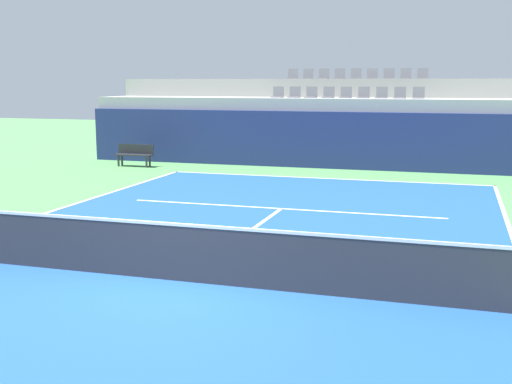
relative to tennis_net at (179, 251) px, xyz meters
name	(u,v)px	position (x,y,z in m)	size (l,w,h in m)	color
ground_plane	(180,282)	(0.00, 0.00, -0.51)	(80.00, 80.00, 0.00)	#4C8C4C
court_surface	(180,281)	(0.00, 0.00, -0.50)	(11.00, 24.00, 0.01)	#1E4C99
baseline_far	(324,178)	(0.00, 11.95, -0.50)	(11.00, 0.10, 0.00)	white
service_line_far	(281,209)	(0.00, 6.40, -0.50)	(8.26, 0.10, 0.00)	white
centre_service_line	(242,237)	(0.00, 3.20, -0.50)	(0.10, 6.40, 0.00)	white
back_wall	(338,140)	(0.00, 14.63, 0.56)	(20.46, 0.30, 2.14)	navy
stands_tier_lower	(345,131)	(0.00, 15.98, 0.80)	(20.46, 2.40, 2.61)	#9E9E99
stands_tier_upper	(354,119)	(0.00, 18.38, 1.17)	(20.46, 2.40, 3.37)	#9E9E99
seating_row_lower	(346,95)	(0.00, 16.08, 2.23)	(5.97, 0.44, 0.44)	slate
seating_row_upper	(356,76)	(0.00, 18.48, 2.98)	(5.97, 0.44, 0.44)	slate
tennis_net	(179,251)	(0.00, 0.00, 0.00)	(11.08, 0.08, 1.07)	black
player_bench	(135,153)	(-7.66, 12.99, 0.00)	(1.50, 0.40, 0.85)	#232328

